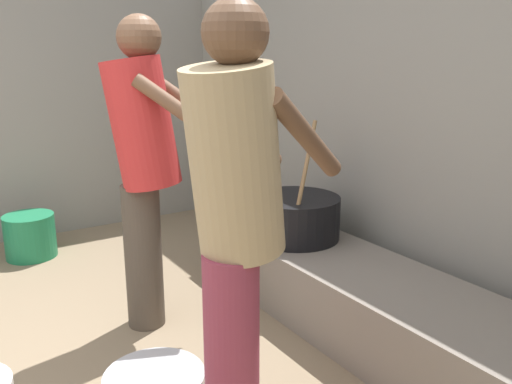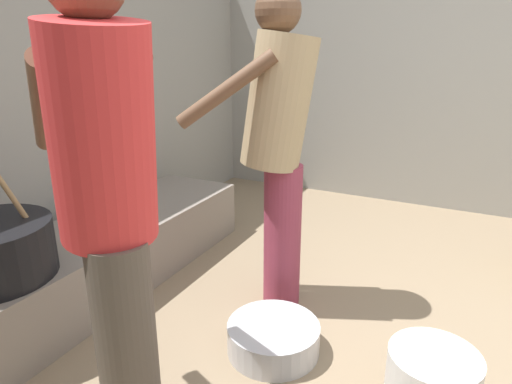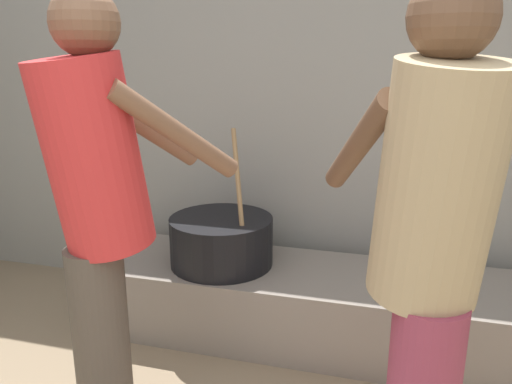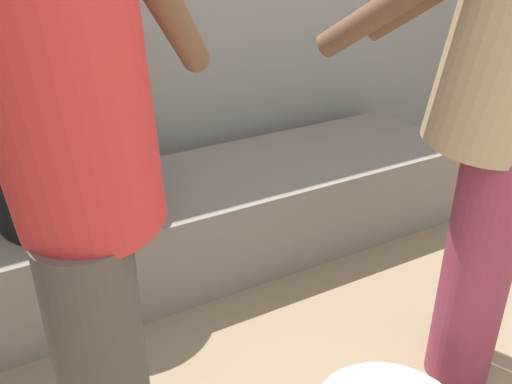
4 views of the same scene
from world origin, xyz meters
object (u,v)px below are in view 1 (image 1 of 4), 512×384
Objects in this scene: cooking_pot_main at (295,217)px; cook_in_red_shirt at (144,157)px; cook_in_tan_shirt at (236,212)px; bucket_green_plastic at (30,236)px.

cook_in_red_shirt is (-0.13, -0.88, 0.44)m from cooking_pot_main.
cook_in_tan_shirt is 4.55× the size of bucket_green_plastic.
cook_in_red_shirt is at bearing -98.14° from cooking_pot_main.
cooking_pot_main is at bearing 134.15° from cook_in_tan_shirt.
cook_in_red_shirt is 4.58× the size of bucket_green_plastic.
cook_in_tan_shirt reaches higher than cooking_pot_main.
bucket_green_plastic is at bearing -141.28° from cooking_pot_main.
cooking_pot_main is 0.43× the size of cook_in_red_shirt.
cook_in_tan_shirt is (0.94, -0.96, 0.43)m from cooking_pot_main.
cooking_pot_main is 1.98× the size of bucket_green_plastic.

